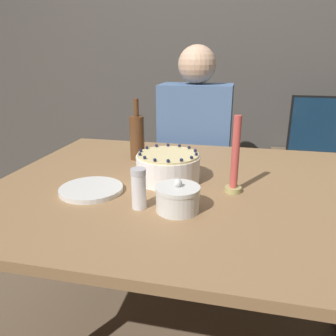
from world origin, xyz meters
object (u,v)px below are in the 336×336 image
bottle (137,137)px  person_man_blue_shirt (194,169)px  cake (168,167)px  sugar_shaker (139,188)px  candle (235,162)px  sugar_bowl (178,198)px

bottle → person_man_blue_shirt: size_ratio=0.21×
cake → sugar_shaker: 0.25m
cake → bottle: bearing=130.0°
candle → sugar_bowl: bearing=-131.3°
sugar_bowl → person_man_blue_shirt: (-0.09, 0.97, -0.24)m
bottle → cake: bearing=-50.0°
sugar_shaker → cake: bearing=82.4°
cake → sugar_shaker: size_ratio=1.87×
cake → candle: (0.24, -0.06, 0.05)m
sugar_bowl → candle: size_ratio=0.51×
sugar_bowl → bottle: 0.55m
sugar_bowl → sugar_shaker: 0.12m
sugar_bowl → bottle: (-0.27, 0.47, 0.06)m
person_man_blue_shirt → sugar_bowl: bearing=95.0°
sugar_bowl → sugar_shaker: bearing=-176.1°
sugar_shaker → candle: bearing=34.3°
sugar_bowl → person_man_blue_shirt: person_man_blue_shirt is taller
cake → candle: 0.25m
candle → cake: bearing=165.3°
cake → sugar_shaker: (-0.03, -0.25, 0.01)m
candle → bottle: 0.52m
candle → bottle: bottle is taller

